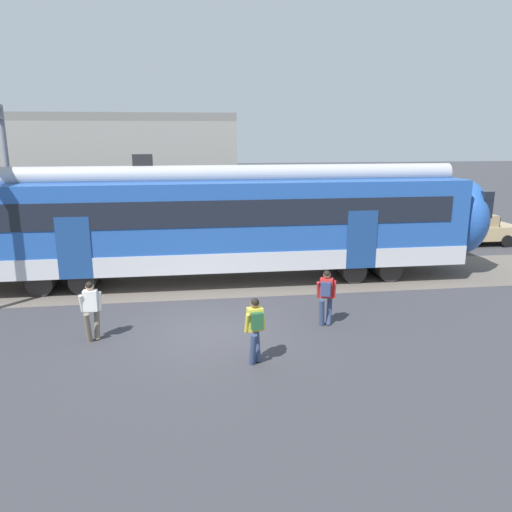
{
  "coord_description": "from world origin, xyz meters",
  "views": [
    {
      "loc": [
        -0.56,
        -13.16,
        5.46
      ],
      "look_at": [
        1.59,
        2.28,
        1.6
      ],
      "focal_mm": 35.0,
      "sensor_mm": 36.0,
      "label": 1
    }
  ],
  "objects_px": {
    "pedestrian_yellow": "(255,325)",
    "parked_car_tan": "(475,229)",
    "pedestrian_white": "(91,307)",
    "pedestrian_red": "(326,293)"
  },
  "relations": [
    {
      "from": "pedestrian_white",
      "to": "parked_car_tan",
      "type": "xyz_separation_m",
      "value": [
        16.82,
        9.7,
        -0.18
      ]
    },
    {
      "from": "pedestrian_red",
      "to": "pedestrian_white",
      "type": "bearing_deg",
      "value": -178.33
    },
    {
      "from": "pedestrian_white",
      "to": "pedestrian_red",
      "type": "height_order",
      "value": "same"
    },
    {
      "from": "pedestrian_red",
      "to": "parked_car_tan",
      "type": "distance_m",
      "value": 14.04
    },
    {
      "from": "pedestrian_white",
      "to": "parked_car_tan",
      "type": "bearing_deg",
      "value": 29.98
    },
    {
      "from": "parked_car_tan",
      "to": "pedestrian_yellow",
      "type": "bearing_deg",
      "value": -137.35
    },
    {
      "from": "pedestrian_yellow",
      "to": "parked_car_tan",
      "type": "distance_m",
      "value": 17.24
    },
    {
      "from": "pedestrian_white",
      "to": "parked_car_tan",
      "type": "relative_size",
      "value": 0.41
    },
    {
      "from": "pedestrian_yellow",
      "to": "parked_car_tan",
      "type": "xyz_separation_m",
      "value": [
        12.68,
        11.68,
        -0.21
      ]
    },
    {
      "from": "pedestrian_white",
      "to": "pedestrian_red",
      "type": "relative_size",
      "value": 1.0
    }
  ]
}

